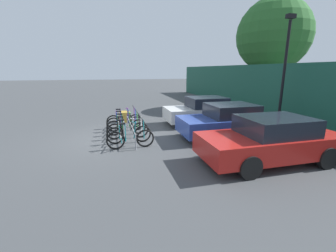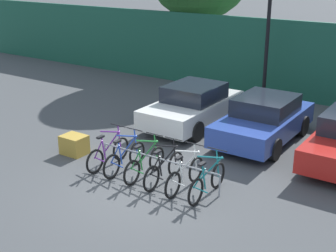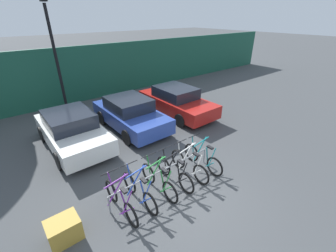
{
  "view_description": "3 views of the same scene",
  "coord_description": "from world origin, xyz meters",
  "px_view_note": "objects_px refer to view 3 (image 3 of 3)",
  "views": [
    {
      "loc": [
        9.2,
        -0.13,
        2.75
      ],
      "look_at": [
        1.4,
        1.92,
        0.73
      ],
      "focal_mm": 24.0,
      "sensor_mm": 36.0,
      "label": 1
    },
    {
      "loc": [
        6.17,
        -8.15,
        5.26
      ],
      "look_at": [
        -0.49,
        1.73,
        1.02
      ],
      "focal_mm": 50.0,
      "sensor_mm": 36.0,
      "label": 2
    },
    {
      "loc": [
        -3.33,
        -3.56,
        4.68
      ],
      "look_at": [
        1.19,
        2.05,
        1.05
      ],
      "focal_mm": 24.0,
      "sensor_mm": 36.0,
      "label": 3
    }
  ],
  "objects_px": {
    "bicycle_blue": "(139,191)",
    "bicycle_black": "(174,173)",
    "bike_rack": "(164,171)",
    "bicycle_purple": "(120,201)",
    "bicycle_white": "(189,165)",
    "car_white": "(72,130)",
    "bicycle_green": "(159,181)",
    "cargo_crate": "(64,230)",
    "car_blue": "(130,114)",
    "lamp_post": "(55,52)",
    "bicycle_teal": "(203,158)",
    "car_red": "(177,101)"
  },
  "relations": [
    {
      "from": "bicycle_teal",
      "to": "car_blue",
      "type": "relative_size",
      "value": 0.42
    },
    {
      "from": "car_blue",
      "to": "cargo_crate",
      "type": "height_order",
      "value": "car_blue"
    },
    {
      "from": "bike_rack",
      "to": "bicycle_purple",
      "type": "bearing_deg",
      "value": -174.41
    },
    {
      "from": "car_red",
      "to": "lamp_post",
      "type": "distance_m",
      "value": 6.29
    },
    {
      "from": "bicycle_white",
      "to": "bicycle_green",
      "type": "bearing_deg",
      "value": -178.58
    },
    {
      "from": "bicycle_purple",
      "to": "car_blue",
      "type": "xyz_separation_m",
      "value": [
        2.69,
        4.08,
        0.31
      ]
    },
    {
      "from": "car_white",
      "to": "car_blue",
      "type": "distance_m",
      "value": 2.53
    },
    {
      "from": "bicycle_purple",
      "to": "lamp_post",
      "type": "distance_m",
      "value": 8.46
    },
    {
      "from": "bicycle_teal",
      "to": "lamp_post",
      "type": "height_order",
      "value": "lamp_post"
    },
    {
      "from": "bicycle_teal",
      "to": "car_red",
      "type": "relative_size",
      "value": 0.4
    },
    {
      "from": "bicycle_white",
      "to": "cargo_crate",
      "type": "relative_size",
      "value": 2.44
    },
    {
      "from": "bicycle_white",
      "to": "car_white",
      "type": "height_order",
      "value": "car_white"
    },
    {
      "from": "bicycle_blue",
      "to": "cargo_crate",
      "type": "bearing_deg",
      "value": 179.3
    },
    {
      "from": "bike_rack",
      "to": "bicycle_black",
      "type": "height_order",
      "value": "bicycle_black"
    },
    {
      "from": "car_blue",
      "to": "bicycle_blue",
      "type": "bearing_deg",
      "value": -117.54
    },
    {
      "from": "bicycle_blue",
      "to": "bicycle_black",
      "type": "bearing_deg",
      "value": 2.59
    },
    {
      "from": "bicycle_black",
      "to": "car_white",
      "type": "distance_m",
      "value": 4.44
    },
    {
      "from": "bicycle_purple",
      "to": "bicycle_white",
      "type": "distance_m",
      "value": 2.42
    },
    {
      "from": "bicycle_teal",
      "to": "lamp_post",
      "type": "xyz_separation_m",
      "value": [
        -1.99,
        7.97,
        2.64
      ]
    },
    {
      "from": "car_blue",
      "to": "cargo_crate",
      "type": "relative_size",
      "value": 5.81
    },
    {
      "from": "bicycle_teal",
      "to": "cargo_crate",
      "type": "bearing_deg",
      "value": -179.1
    },
    {
      "from": "bicycle_black",
      "to": "bike_rack",
      "type": "bearing_deg",
      "value": 154.8
    },
    {
      "from": "bicycle_blue",
      "to": "car_blue",
      "type": "relative_size",
      "value": 0.42
    },
    {
      "from": "car_white",
      "to": "bicycle_green",
      "type": "bearing_deg",
      "value": -75.6
    },
    {
      "from": "bike_rack",
      "to": "bicycle_teal",
      "type": "relative_size",
      "value": 2.09
    },
    {
      "from": "cargo_crate",
      "to": "bike_rack",
      "type": "bearing_deg",
      "value": 0.73
    },
    {
      "from": "bicycle_green",
      "to": "bicycle_teal",
      "type": "xyz_separation_m",
      "value": [
        1.82,
        0.0,
        0.0
      ]
    },
    {
      "from": "bicycle_purple",
      "to": "car_blue",
      "type": "distance_m",
      "value": 4.9
    },
    {
      "from": "bicycle_green",
      "to": "bicycle_white",
      "type": "height_order",
      "value": "same"
    },
    {
      "from": "bicycle_purple",
      "to": "lamp_post",
      "type": "height_order",
      "value": "lamp_post"
    },
    {
      "from": "bike_rack",
      "to": "bicycle_black",
      "type": "relative_size",
      "value": 2.09
    },
    {
      "from": "cargo_crate",
      "to": "car_red",
      "type": "bearing_deg",
      "value": 30.09
    },
    {
      "from": "bike_rack",
      "to": "car_red",
      "type": "relative_size",
      "value": 0.83
    },
    {
      "from": "bicycle_black",
      "to": "car_white",
      "type": "xyz_separation_m",
      "value": [
        -1.65,
        4.11,
        0.31
      ]
    },
    {
      "from": "bicycle_purple",
      "to": "bicycle_blue",
      "type": "height_order",
      "value": "same"
    },
    {
      "from": "bicycle_black",
      "to": "car_red",
      "type": "relative_size",
      "value": 0.4
    },
    {
      "from": "bicycle_white",
      "to": "car_blue",
      "type": "height_order",
      "value": "car_blue"
    },
    {
      "from": "bicycle_green",
      "to": "bicycle_teal",
      "type": "bearing_deg",
      "value": 1.79
    },
    {
      "from": "bike_rack",
      "to": "bicycle_green",
      "type": "relative_size",
      "value": 2.09
    },
    {
      "from": "bicycle_blue",
      "to": "bicycle_white",
      "type": "height_order",
      "value": "same"
    },
    {
      "from": "bicycle_black",
      "to": "bicycle_blue",
      "type": "bearing_deg",
      "value": -177.97
    },
    {
      "from": "bicycle_purple",
      "to": "lamp_post",
      "type": "relative_size",
      "value": 0.32
    },
    {
      "from": "car_white",
      "to": "car_red",
      "type": "relative_size",
      "value": 0.94
    },
    {
      "from": "bicycle_blue",
      "to": "bicycle_teal",
      "type": "relative_size",
      "value": 1.0
    },
    {
      "from": "bicycle_purple",
      "to": "car_blue",
      "type": "bearing_deg",
      "value": 59.34
    },
    {
      "from": "car_red",
      "to": "lamp_post",
      "type": "bearing_deg",
      "value": 137.3
    },
    {
      "from": "bike_rack",
      "to": "bicycle_green",
      "type": "bearing_deg",
      "value": -153.77
    },
    {
      "from": "bicycle_white",
      "to": "bicycle_blue",
      "type": "bearing_deg",
      "value": -178.58
    },
    {
      "from": "bicycle_blue",
      "to": "bicycle_white",
      "type": "relative_size",
      "value": 1.0
    },
    {
      "from": "bicycle_black",
      "to": "bicycle_teal",
      "type": "xyz_separation_m",
      "value": [
        1.23,
        0.0,
        0.0
      ]
    }
  ]
}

